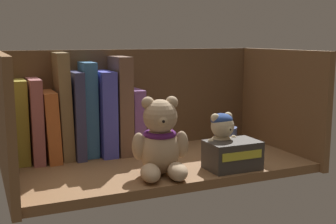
{
  "coord_description": "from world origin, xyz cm",
  "views": [
    {
      "loc": [
        -37.9,
        -89.91,
        30.24
      ],
      "look_at": [
        1.74,
        0.0,
        13.53
      ],
      "focal_mm": 46.88,
      "sensor_mm": 36.0,
      "label": 1
    }
  ],
  "objects_px": {
    "book_7": "(118,104)",
    "pillar_candle": "(225,140)",
    "book_3": "(62,105)",
    "book_8": "(132,119)",
    "book_6": "(102,112)",
    "teddy_bear_smaller": "(223,141)",
    "book_4": "(75,114)",
    "teddy_bear_larger": "(161,142)",
    "book_1": "(34,119)",
    "small_product_box": "(232,155)",
    "book_2": "(49,125)",
    "book_5": "(87,109)",
    "book_0": "(19,121)"
  },
  "relations": [
    {
      "from": "teddy_bear_larger",
      "to": "book_6",
      "type": "bearing_deg",
      "value": 104.93
    },
    {
      "from": "book_1",
      "to": "teddy_bear_larger",
      "type": "xyz_separation_m",
      "value": [
        0.22,
        -0.23,
        -0.03
      ]
    },
    {
      "from": "teddy_bear_larger",
      "to": "small_product_box",
      "type": "bearing_deg",
      "value": -7.68
    },
    {
      "from": "book_5",
      "to": "teddy_bear_larger",
      "type": "relative_size",
      "value": 1.37
    },
    {
      "from": "book_4",
      "to": "teddy_bear_larger",
      "type": "distance_m",
      "value": 0.26
    },
    {
      "from": "book_2",
      "to": "book_5",
      "type": "height_order",
      "value": "book_5"
    },
    {
      "from": "book_6",
      "to": "book_8",
      "type": "relative_size",
      "value": 1.3
    },
    {
      "from": "book_6",
      "to": "small_product_box",
      "type": "xyz_separation_m",
      "value": [
        0.22,
        -0.25,
        -0.07
      ]
    },
    {
      "from": "book_6",
      "to": "book_1",
      "type": "bearing_deg",
      "value": 180.0
    },
    {
      "from": "book_1",
      "to": "book_7",
      "type": "height_order",
      "value": "book_7"
    },
    {
      "from": "book_4",
      "to": "book_6",
      "type": "distance_m",
      "value": 0.07
    },
    {
      "from": "teddy_bear_larger",
      "to": "small_product_box",
      "type": "xyz_separation_m",
      "value": [
        0.16,
        -0.02,
        -0.04
      ]
    },
    {
      "from": "book_4",
      "to": "book_7",
      "type": "bearing_deg",
      "value": 0.0
    },
    {
      "from": "teddy_bear_larger",
      "to": "teddy_bear_smaller",
      "type": "bearing_deg",
      "value": 1.7
    },
    {
      "from": "book_4",
      "to": "teddy_bear_smaller",
      "type": "relative_size",
      "value": 1.71
    },
    {
      "from": "book_0",
      "to": "book_6",
      "type": "xyz_separation_m",
      "value": [
        0.19,
        0.0,
        0.01
      ]
    },
    {
      "from": "book_0",
      "to": "book_5",
      "type": "xyz_separation_m",
      "value": [
        0.16,
        0.0,
        0.02
      ]
    },
    {
      "from": "book_2",
      "to": "teddy_bear_smaller",
      "type": "relative_size",
      "value": 1.35
    },
    {
      "from": "book_2",
      "to": "book_5",
      "type": "distance_m",
      "value": 0.1
    },
    {
      "from": "book_4",
      "to": "small_product_box",
      "type": "distance_m",
      "value": 0.39
    },
    {
      "from": "book_7",
      "to": "book_0",
      "type": "bearing_deg",
      "value": 180.0
    },
    {
      "from": "book_1",
      "to": "teddy_bear_larger",
      "type": "relative_size",
      "value": 1.17
    },
    {
      "from": "book_7",
      "to": "book_8",
      "type": "distance_m",
      "value": 0.05
    },
    {
      "from": "book_7",
      "to": "teddy_bear_larger",
      "type": "bearing_deg",
      "value": -84.79
    },
    {
      "from": "book_7",
      "to": "teddy_bear_smaller",
      "type": "bearing_deg",
      "value": -52.18
    },
    {
      "from": "book_1",
      "to": "book_3",
      "type": "bearing_deg",
      "value": 0.0
    },
    {
      "from": "teddy_bear_larger",
      "to": "book_3",
      "type": "bearing_deg",
      "value": 124.92
    },
    {
      "from": "book_4",
      "to": "teddy_bear_smaller",
      "type": "xyz_separation_m",
      "value": [
        0.28,
        -0.22,
        -0.05
      ]
    },
    {
      "from": "book_7",
      "to": "teddy_bear_smaller",
      "type": "distance_m",
      "value": 0.29
    },
    {
      "from": "book_7",
      "to": "pillar_candle",
      "type": "relative_size",
      "value": 3.75
    },
    {
      "from": "book_6",
      "to": "small_product_box",
      "type": "height_order",
      "value": "book_6"
    },
    {
      "from": "book_5",
      "to": "pillar_candle",
      "type": "bearing_deg",
      "value": -20.63
    },
    {
      "from": "book_1",
      "to": "pillar_candle",
      "type": "xyz_separation_m",
      "value": [
        0.44,
        -0.12,
        -0.06
      ]
    },
    {
      "from": "book_3",
      "to": "book_8",
      "type": "height_order",
      "value": "book_3"
    },
    {
      "from": "book_6",
      "to": "small_product_box",
      "type": "relative_size",
      "value": 1.8
    },
    {
      "from": "book_2",
      "to": "pillar_candle",
      "type": "height_order",
      "value": "book_2"
    },
    {
      "from": "book_8",
      "to": "book_7",
      "type": "bearing_deg",
      "value": 180.0
    },
    {
      "from": "book_2",
      "to": "book_8",
      "type": "bearing_deg",
      "value": 0.0
    },
    {
      "from": "book_3",
      "to": "book_2",
      "type": "bearing_deg",
      "value": 180.0
    },
    {
      "from": "book_0",
      "to": "book_8",
      "type": "xyz_separation_m",
      "value": [
        0.27,
        0.0,
        -0.02
      ]
    },
    {
      "from": "book_4",
      "to": "small_product_box",
      "type": "bearing_deg",
      "value": -40.59
    },
    {
      "from": "book_5",
      "to": "small_product_box",
      "type": "xyz_separation_m",
      "value": [
        0.26,
        -0.25,
        -0.08
      ]
    },
    {
      "from": "book_0",
      "to": "small_product_box",
      "type": "xyz_separation_m",
      "value": [
        0.41,
        -0.25,
        -0.06
      ]
    },
    {
      "from": "book_6",
      "to": "book_3",
      "type": "bearing_deg",
      "value": 180.0
    },
    {
      "from": "book_8",
      "to": "teddy_bear_smaller",
      "type": "distance_m",
      "value": 0.26
    },
    {
      "from": "book_6",
      "to": "book_8",
      "type": "distance_m",
      "value": 0.08
    },
    {
      "from": "teddy_bear_smaller",
      "to": "book_4",
      "type": "bearing_deg",
      "value": 141.63
    },
    {
      "from": "book_3",
      "to": "teddy_bear_larger",
      "type": "relative_size",
      "value": 1.52
    },
    {
      "from": "book_4",
      "to": "teddy_bear_smaller",
      "type": "distance_m",
      "value": 0.36
    },
    {
      "from": "book_2",
      "to": "book_3",
      "type": "distance_m",
      "value": 0.05
    }
  ]
}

